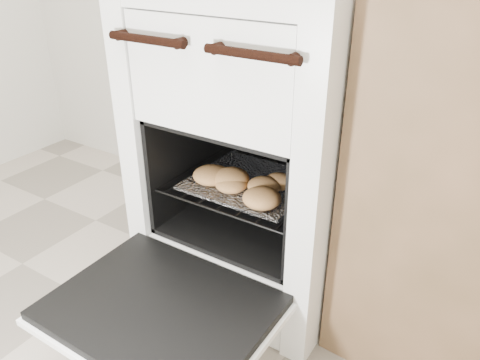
% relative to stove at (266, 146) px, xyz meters
% --- Properties ---
extents(stove, '(0.63, 0.70, 0.96)m').
position_rel_stove_xyz_m(stove, '(0.00, 0.00, 0.00)').
color(stove, white).
rests_on(stove, ground).
extents(oven_door, '(0.56, 0.44, 0.04)m').
position_rel_stove_xyz_m(oven_door, '(0.00, -0.53, -0.26)').
color(oven_door, black).
rests_on(oven_door, stove).
extents(oven_rack, '(0.46, 0.44, 0.01)m').
position_rel_stove_xyz_m(oven_rack, '(0.00, -0.07, -0.09)').
color(oven_rack, black).
rests_on(oven_rack, stove).
extents(foil_sheet, '(0.36, 0.31, 0.01)m').
position_rel_stove_xyz_m(foil_sheet, '(0.00, -0.09, -0.09)').
color(foil_sheet, silver).
rests_on(foil_sheet, oven_rack).
extents(baked_rolls, '(0.34, 0.26, 0.05)m').
position_rel_stove_xyz_m(baked_rolls, '(0.01, -0.15, -0.06)').
color(baked_rolls, '#DFA159').
rests_on(baked_rolls, foil_sheet).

